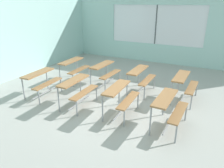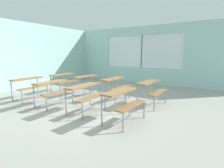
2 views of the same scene
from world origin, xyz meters
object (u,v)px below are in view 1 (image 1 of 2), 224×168
desk_bench_r3c1 (74,66)px  desk_bench_r2c1 (105,70)px  desk_bench_r0c0 (169,105)px  desk_bench_r3c0 (42,79)px  desk_bench_r0c1 (185,82)px  desk_bench_r2c0 (77,87)px  desk_bench_r1c1 (141,75)px  desk_bench_r1c0 (121,94)px

desk_bench_r3c1 → desk_bench_r2c1: bearing=-87.0°
desk_bench_r0c0 → desk_bench_r3c0: bearing=91.9°
desk_bench_r0c1 → desk_bench_r3c1: same height
desk_bench_r0c0 → desk_bench_r2c1: (1.63, 2.50, 0.00)m
desk_bench_r0c0 → desk_bench_r0c1: size_ratio=1.01×
desk_bench_r3c1 → desk_bench_r2c0: bearing=-141.6°
desk_bench_r0c1 → desk_bench_r2c0: size_ratio=1.01×
desk_bench_r1c1 → desk_bench_r2c0: size_ratio=1.00×
desk_bench_r2c1 → desk_bench_r3c0: bearing=144.4°
desk_bench_r2c0 → desk_bench_r0c1: bearing=-57.7°
desk_bench_r2c0 → desk_bench_r0c0: bearing=-90.4°
desk_bench_r2c0 → desk_bench_r2c1: bearing=0.7°
desk_bench_r2c1 → desk_bench_r3c1: size_ratio=1.02×
desk_bench_r3c0 → desk_bench_r2c0: bearing=-94.5°
desk_bench_r2c1 → desk_bench_r3c0: 2.05m
desk_bench_r1c0 → desk_bench_r2c1: 2.03m
desk_bench_r2c1 → desk_bench_r3c1: (-0.07, 1.22, 0.00)m
desk_bench_r2c0 → desk_bench_r1c1: bearing=-37.1°
desk_bench_r0c0 → desk_bench_r0c1: same height
desk_bench_r2c0 → desk_bench_r3c1: (1.58, 1.27, 0.00)m
desk_bench_r0c0 → desk_bench_r3c1: bearing=69.6°
desk_bench_r2c0 → desk_bench_r3c0: size_ratio=0.99×
desk_bench_r1c1 → desk_bench_r2c1: bearing=91.1°
desk_bench_r3c1 → desk_bench_r0c1: bearing=-89.2°
desk_bench_r0c0 → desk_bench_r1c0: 1.21m
desk_bench_r2c0 → desk_bench_r2c1: size_ratio=0.98×
desk_bench_r1c1 → desk_bench_r2c0: bearing=144.5°
desk_bench_r2c1 → desk_bench_r3c1: bearing=96.3°
desk_bench_r2c1 → desk_bench_r3c1: 1.22m
desk_bench_r2c0 → desk_bench_r3c0: (0.05, 1.32, 0.00)m
desk_bench_r0c0 → desk_bench_r2c1: size_ratio=0.99×
desk_bench_r0c0 → desk_bench_r3c1: size_ratio=1.02×
desk_bench_r3c0 → desk_bench_r1c0: bearing=-91.7°
desk_bench_r0c0 → desk_bench_r2c1: same height
desk_bench_r3c0 → desk_bench_r1c1: bearing=-59.9°
desk_bench_r1c0 → desk_bench_r1c1: size_ratio=1.01×
desk_bench_r0c0 → desk_bench_r1c1: size_ratio=1.01×
desk_bench_r0c1 → desk_bench_r1c1: same height
desk_bench_r1c0 → desk_bench_r3c1: size_ratio=1.01×
desk_bench_r0c1 → desk_bench_r2c1: bearing=91.5°
desk_bench_r0c1 → desk_bench_r3c1: (-0.07, 3.79, 0.00)m
desk_bench_r0c1 → desk_bench_r1c1: bearing=91.0°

